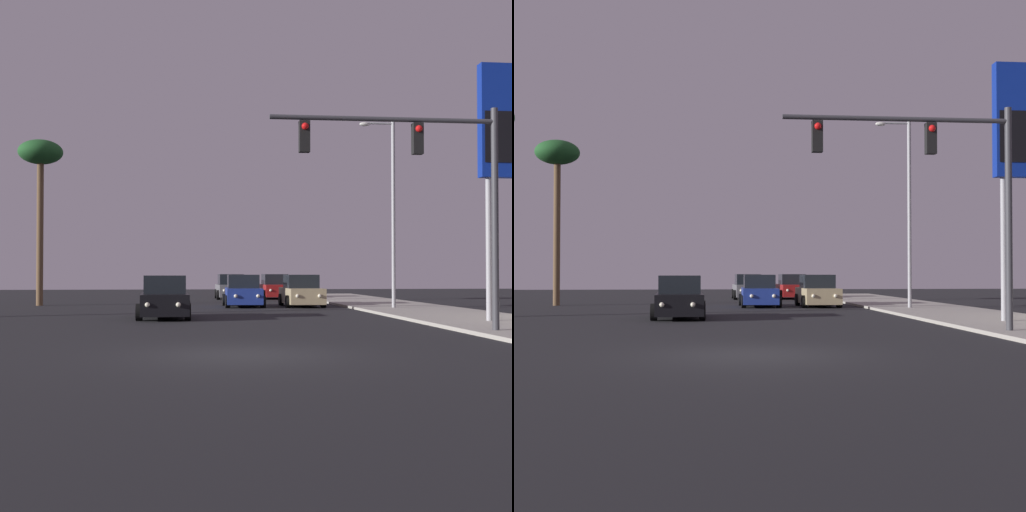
# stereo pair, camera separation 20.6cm
# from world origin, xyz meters

# --- Properties ---
(ground_plane) EXTENTS (120.00, 120.00, 0.00)m
(ground_plane) POSITION_xyz_m (0.00, 0.00, 0.00)
(ground_plane) COLOR black
(sidewalk_right) EXTENTS (5.00, 60.00, 0.12)m
(sidewalk_right) POSITION_xyz_m (9.50, 10.00, 0.06)
(sidewalk_right) COLOR #9E998E
(sidewalk_right) RESTS_ON ground
(car_black) EXTENTS (2.04, 4.34, 1.68)m
(car_black) POSITION_xyz_m (-2.01, 12.54, 0.76)
(car_black) COLOR black
(car_black) RESTS_ON ground
(car_grey) EXTENTS (2.04, 4.33, 1.68)m
(car_grey) POSITION_xyz_m (1.93, 32.57, 0.76)
(car_grey) COLOR slate
(car_grey) RESTS_ON ground
(car_tan) EXTENTS (2.04, 4.32, 1.68)m
(car_tan) POSITION_xyz_m (4.92, 21.50, 0.76)
(car_tan) COLOR tan
(car_tan) RESTS_ON ground
(car_blue) EXTENTS (2.04, 4.34, 1.68)m
(car_blue) POSITION_xyz_m (1.87, 21.74, 0.76)
(car_blue) COLOR navy
(car_blue) RESTS_ON ground
(car_red) EXTENTS (2.04, 4.33, 1.68)m
(car_red) POSITION_xyz_m (4.97, 32.65, 0.76)
(car_red) COLOR maroon
(car_red) RESTS_ON ground
(traffic_light_mast) EXTENTS (6.74, 0.36, 6.50)m
(traffic_light_mast) POSITION_xyz_m (5.89, 4.33, 4.70)
(traffic_light_mast) COLOR #38383D
(traffic_light_mast) RESTS_ON sidewalk_right
(street_lamp) EXTENTS (1.74, 0.24, 9.00)m
(street_lamp) POSITION_xyz_m (8.64, 17.69, 5.12)
(street_lamp) COLOR #99999E
(street_lamp) RESTS_ON sidewalk_right
(gas_station_sign) EXTENTS (2.00, 0.42, 9.00)m
(gas_station_sign) POSITION_xyz_m (10.02, 8.23, 6.62)
(gas_station_sign) COLOR #99999E
(gas_station_sign) RESTS_ON sidewalk_right
(palm_tree_mid) EXTENTS (2.40, 2.40, 9.02)m
(palm_tree_mid) POSITION_xyz_m (-9.03, 24.00, 7.84)
(palm_tree_mid) COLOR brown
(palm_tree_mid) RESTS_ON ground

